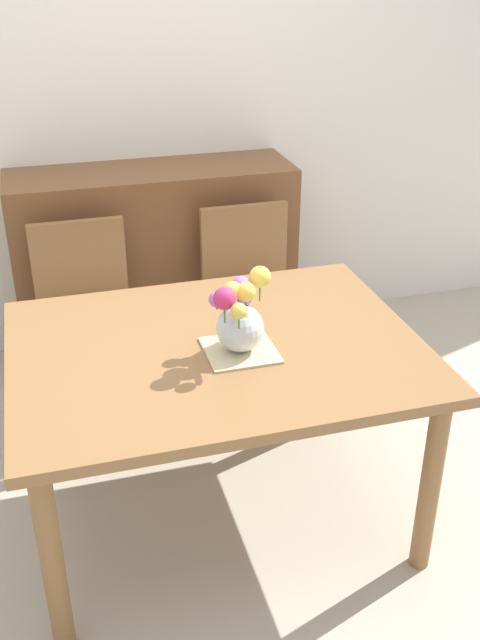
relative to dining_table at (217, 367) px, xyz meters
name	(u,v)px	position (x,y,z in m)	size (l,w,h in m)	color
ground_plane	(219,511)	(0.00, 0.00, -0.66)	(12.00, 12.00, 0.00)	#B7AD99
back_wall	(134,75)	(0.00, 1.60, 0.74)	(7.00, 0.10, 2.80)	silver
dining_table	(217,367)	(0.00, 0.00, 0.00)	(1.41, 1.07, 0.75)	olive
chair_left	(85,309)	(-0.39, 0.88, -0.14)	(0.42, 0.42, 0.90)	olive
chair_right	(250,289)	(0.39, 0.88, -0.14)	(0.42, 0.42, 0.90)	olive
dresser	(156,264)	(0.01, 1.33, -0.16)	(1.40, 0.47, 1.00)	brown
placemat	(240,350)	(0.07, -0.07, 0.09)	(0.24, 0.24, 0.01)	#CCB789
flower_vase	(240,317)	(0.07, -0.06, 0.22)	(0.23, 0.25, 0.27)	silver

